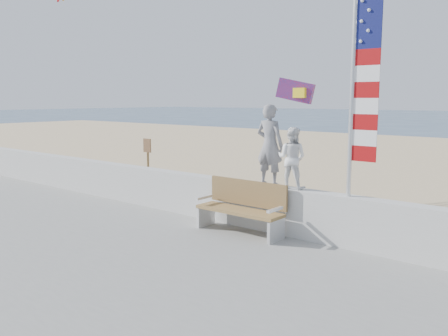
% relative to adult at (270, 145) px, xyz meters
% --- Properties ---
extents(ground, '(220.00, 220.00, 0.00)m').
position_rel_adult_xyz_m(ground, '(-1.18, -2.00, -1.87)').
color(ground, '#324965').
rests_on(ground, ground).
extents(sand, '(90.00, 40.00, 0.08)m').
position_rel_adult_xyz_m(sand, '(-1.18, 7.00, -1.83)').
color(sand, '#D0B68A').
rests_on(sand, ground).
extents(seawall, '(30.00, 0.35, 0.90)m').
position_rel_adult_xyz_m(seawall, '(-1.18, 0.00, -1.24)').
color(seawall, silver).
rests_on(seawall, boardwalk).
extents(adult, '(0.58, 0.38, 1.57)m').
position_rel_adult_xyz_m(adult, '(0.00, 0.00, 0.00)').
color(adult, gray).
rests_on(adult, seawall).
extents(child, '(0.63, 0.53, 1.15)m').
position_rel_adult_xyz_m(child, '(0.50, 0.00, -0.21)').
color(child, white).
rests_on(child, seawall).
extents(bench, '(1.80, 0.57, 1.00)m').
position_rel_adult_xyz_m(bench, '(-0.32, -0.45, -1.18)').
color(bench, olive).
rests_on(bench, boardwalk).
extents(flag, '(0.50, 0.08, 3.50)m').
position_rel_adult_xyz_m(flag, '(1.77, -0.00, 1.13)').
color(flag, silver).
rests_on(flag, seawall).
extents(parafoil_kite, '(0.94, 0.47, 0.62)m').
position_rel_adult_xyz_m(parafoil_kite, '(-0.75, 2.21, 1.06)').
color(parafoil_kite, red).
rests_on(parafoil_kite, ground).
extents(sign, '(0.32, 0.07, 1.46)m').
position_rel_adult_xyz_m(sign, '(-5.89, 2.08, -0.92)').
color(sign, olive).
rests_on(sign, sand).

